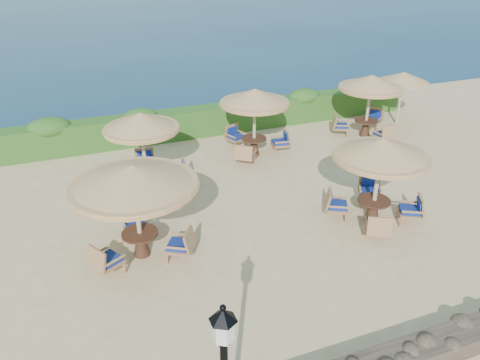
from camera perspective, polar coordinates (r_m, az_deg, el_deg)
ground at (r=14.83m, az=6.99°, el=-3.55°), size 120.00×120.00×0.00m
hedge at (r=20.58m, az=-2.25°, el=7.49°), size 18.00×0.90×1.20m
stone_wall at (r=10.81m, az=23.15°, el=-18.13°), size 15.00×0.65×0.44m
extra_parasol at (r=22.21m, az=19.32°, el=11.73°), size 2.30×2.30×2.41m
cafe_set_0 at (r=11.95m, az=-12.72°, el=-1.07°), size 3.28×3.28×2.65m
cafe_set_1 at (r=13.88m, az=16.64°, el=1.65°), size 2.79×2.79×2.65m
cafe_set_2 at (r=15.65m, az=-11.79°, el=4.85°), size 2.87×2.87×2.65m
cafe_set_3 at (r=17.80m, az=1.79°, el=8.65°), size 2.76×2.76×2.65m
cafe_set_4 at (r=20.41m, az=15.55°, el=10.13°), size 2.76×2.76×2.65m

